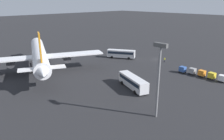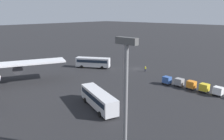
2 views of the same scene
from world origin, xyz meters
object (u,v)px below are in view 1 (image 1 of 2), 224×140
object	(u,v)px
cargo_cart_yellow	(212,75)
cargo_cart_blue	(183,69)
shuttle_bus_far	(133,81)
airplane	(39,55)
cargo_cart_white	(222,78)
cargo_cart_grey	(192,71)
shuttle_bus_near	(121,53)
worker_person	(165,60)
cargo_cart_orange	(202,73)

from	to	relation	value
cargo_cart_yellow	cargo_cart_blue	world-z (taller)	same
shuttle_bus_far	airplane	bearing A→B (deg)	38.94
airplane	shuttle_bus_far	bearing A→B (deg)	-137.02
cargo_cart_white	cargo_cart_blue	size ratio (longest dim) A/B	1.00
cargo_cart_grey	shuttle_bus_near	bearing A→B (deg)	2.54
airplane	worker_person	size ratio (longest dim) A/B	26.12
cargo_cart_yellow	cargo_cart_orange	xyz separation A→B (m)	(3.08, -0.05, 0.00)
cargo_cart_orange	worker_person	bearing A→B (deg)	-20.02
shuttle_bus_far	shuttle_bus_near	bearing A→B (deg)	-20.79
cargo_cart_white	cargo_cart_orange	size ratio (longest dim) A/B	1.00
shuttle_bus_far	cargo_cart_blue	bearing A→B (deg)	-76.97
cargo_cart_orange	cargo_cart_blue	xyz separation A→B (m)	(6.15, 0.60, 0.00)
airplane	shuttle_bus_far	size ratio (longest dim) A/B	3.84
airplane	cargo_cart_blue	bearing A→B (deg)	-112.18
shuttle_bus_near	cargo_cart_grey	size ratio (longest dim) A/B	5.20
cargo_cart_yellow	cargo_cart_orange	bearing A→B (deg)	-0.94
shuttle_bus_near	cargo_cart_white	bearing A→B (deg)	150.95
shuttle_bus_far	cargo_cart_yellow	size ratio (longest dim) A/B	5.55
cargo_cart_grey	shuttle_bus_far	bearing A→B (deg)	75.51
worker_person	cargo_cart_yellow	xyz separation A→B (m)	(-20.49, 6.40, 0.32)
shuttle_bus_near	worker_person	distance (m)	17.51
shuttle_bus_near	worker_person	world-z (taller)	shuttle_bus_near
shuttle_bus_near	shuttle_bus_far	world-z (taller)	shuttle_bus_near
shuttle_bus_near	worker_person	size ratio (longest dim) A/B	6.37
shuttle_bus_near	cargo_cart_yellow	xyz separation A→B (m)	(-36.18, -1.29, -0.83)
worker_person	cargo_cart_orange	bearing A→B (deg)	159.98
cargo_cart_white	cargo_cart_blue	distance (m)	12.31
airplane	cargo_cart_orange	distance (m)	52.11
shuttle_bus_near	cargo_cart_orange	distance (m)	33.14
cargo_cart_white	cargo_cart_orange	bearing A→B (deg)	-2.13
cargo_cart_yellow	shuttle_bus_near	bearing A→B (deg)	2.05
worker_person	cargo_cart_white	bearing A→B (deg)	164.41
shuttle_bus_near	cargo_cart_white	distance (m)	39.29
cargo_cart_white	cargo_cart_orange	world-z (taller)	same
worker_person	cargo_cart_yellow	distance (m)	21.47
worker_person	airplane	bearing A→B (deg)	60.06
shuttle_bus_far	cargo_cart_white	distance (m)	26.74
cargo_cart_white	cargo_cart_blue	bearing A→B (deg)	1.73
cargo_cart_white	worker_person	bearing A→B (deg)	-15.59
cargo_cart_white	cargo_cart_yellow	distance (m)	3.08
airplane	cargo_cart_white	xyz separation A→B (m)	(-46.23, -32.77, -4.51)
cargo_cart_grey	airplane	bearing A→B (deg)	41.72
worker_person	cargo_cart_blue	size ratio (longest dim) A/B	0.82
cargo_cart_yellow	cargo_cart_grey	xyz separation A→B (m)	(6.15, -0.04, 0.00)
shuttle_bus_near	cargo_cart_grey	bearing A→B (deg)	151.86
shuttle_bus_near	cargo_cart_white	xyz separation A→B (m)	(-39.26, -1.11, -0.83)
airplane	cargo_cart_yellow	bearing A→B (deg)	-118.50
shuttle_bus_far	cargo_cart_orange	size ratio (longest dim) A/B	5.55
cargo_cart_grey	cargo_cart_blue	bearing A→B (deg)	10.82
shuttle_bus_far	cargo_cart_yellow	xyz separation A→B (m)	(-11.92, -22.30, -0.79)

